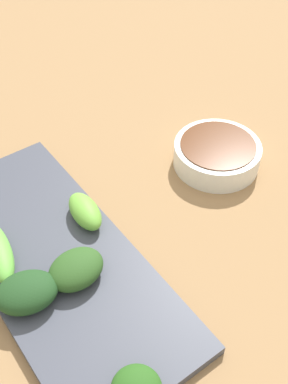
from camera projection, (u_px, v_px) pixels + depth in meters
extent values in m
cube|color=#9D774D|center=(121.00, 212.00, 0.60)|extent=(2.10, 2.10, 0.02)
cylinder|color=white|center=(217.00, 155.00, 0.64)|extent=(0.11, 0.11, 0.03)
cylinder|color=#4F240B|center=(217.00, 151.00, 0.64)|extent=(0.10, 0.10, 0.02)
cube|color=#444856|center=(56.00, 261.00, 0.53)|extent=(0.16, 0.37, 0.01)
ellipsoid|color=#6EB73E|center=(84.00, 210.00, 0.56)|extent=(0.04, 0.06, 0.02)
ellipsoid|color=#20451F|center=(27.00, 292.00, 0.48)|extent=(0.08, 0.07, 0.03)
ellipsoid|color=#2D5521|center=(76.00, 269.00, 0.50)|extent=(0.07, 0.06, 0.03)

